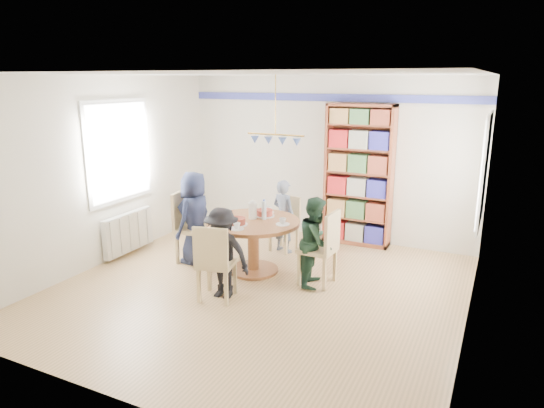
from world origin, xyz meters
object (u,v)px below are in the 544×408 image
Objects in this scene: dining_table at (253,234)px; chair_far at (286,221)px; chair_left at (188,223)px; chair_near at (214,260)px; person_right at (316,242)px; person_left at (195,218)px; person_far at (284,216)px; radiator at (128,232)px; person_near at (222,253)px; bookshelf at (359,177)px; chair_right at (324,245)px.

chair_far is at bearing 87.71° from dining_table.
chair_left reaches higher than chair_near.
chair_left is (-1.07, -0.04, 0.02)m from dining_table.
dining_table is 1.10× the size of person_right.
chair_left is 0.77× the size of person_left.
person_far is at bearing 89.43° from chair_near.
person_right is at bearing 150.81° from person_far.
person_left reaches higher than dining_table.
chair_left is at bearing 80.06° from person_right.
radiator is at bearing 83.40° from person_right.
person_far is at bearing 28.57° from radiator.
person_far is 1.00× the size of person_near.
chair_near is (2.09, -0.83, 0.19)m from radiator.
chair_near is (1.09, -1.00, -0.04)m from chair_left.
chair_left is 1.08× the size of chair_near.
person_far is at bearing 87.44° from dining_table.
radiator is 3.73m from bookshelf.
chair_right is at bearing 3.87° from radiator.
chair_far is at bearing -72.12° from person_far.
person_left is 1.18× the size of person_far.
chair_right is at bearing 41.40° from person_near.
person_left is 1.89m from person_right.
person_near is (0.00, -1.83, -0.00)m from person_far.
dining_table is at bearing 94.26° from person_left.
chair_near is 0.15m from person_near.
chair_near is at bearing -42.62° from chair_left.
dining_table is 1.04m from chair_near.
dining_table is 0.90m from person_near.
chair_right is (1.04, -0.01, -0.00)m from dining_table.
bookshelf is (0.94, 2.87, 0.58)m from chair_near.
chair_left is 1.48m from person_far.
person_far is (1.11, 0.97, -0.00)m from chair_left.
dining_table is at bearing -92.29° from chair_far.
person_right reaches higher than chair_left.
person_near is (0.05, -0.90, 0.02)m from dining_table.
chair_far is at bearing 89.59° from person_near.
bookshelf is at bearing 70.97° from person_near.
dining_table is 1.29× the size of chair_right.
person_right is at bearing 3.43° from radiator.
bookshelf reaches higher than chair_near.
person_left is 0.60× the size of bookshelf.
radiator is at bearing 158.46° from chair_near.
chair_far is (2.11, 1.26, 0.12)m from radiator.
bookshelf reaches higher than person_far.
chair_right is (3.11, 0.21, 0.20)m from radiator.
person_left is (-1.99, -0.03, 0.13)m from chair_right.
person_far is at bearing 33.01° from person_right.
chair_far is at bearing 30.74° from radiator.
person_left is at bearing 62.40° from person_far.
person_left reaches higher than chair_left.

